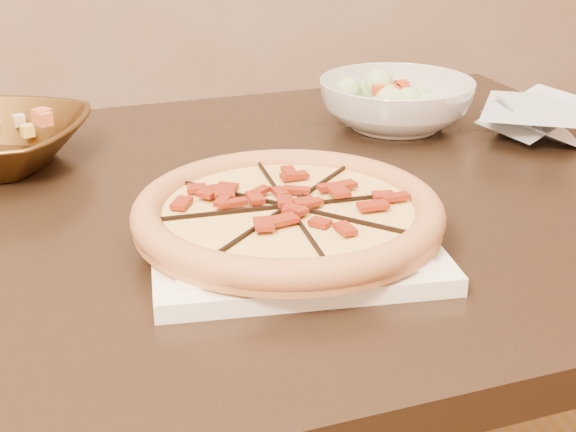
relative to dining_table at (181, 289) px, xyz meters
name	(u,v)px	position (x,y,z in m)	size (l,w,h in m)	color
dining_table	(181,289)	(0.00, 0.00, 0.00)	(1.37, 0.94, 0.75)	black
plate	(288,234)	(0.09, -0.13, 0.12)	(0.30, 0.30, 0.02)	white
pizza	(288,212)	(0.09, -0.13, 0.14)	(0.31, 0.31, 0.03)	#BA6845
salad_bowl	(396,104)	(0.35, 0.21, 0.14)	(0.22, 0.22, 0.07)	silver
salad	(397,68)	(0.35, 0.20, 0.20)	(0.08, 0.11, 0.04)	#B4DF92
cling_film	(537,119)	(0.53, 0.11, 0.13)	(0.18, 0.15, 0.05)	silver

